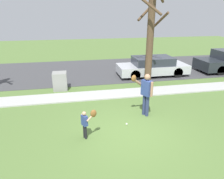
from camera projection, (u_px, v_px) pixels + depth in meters
name	position (u px, v px, depth m)	size (l,w,h in m)	color
ground_plane	(110.00, 96.00, 10.65)	(48.00, 48.00, 0.00)	#567538
sidewalk_strip	(110.00, 94.00, 10.73)	(36.00, 1.20, 0.06)	#B2B2AD
road_surface	(97.00, 70.00, 15.34)	(36.00, 6.80, 0.02)	#424244
person_adult	(146.00, 91.00, 8.26)	(0.86, 0.57, 1.76)	navy
person_child	(87.00, 120.00, 6.84)	(0.54, 0.32, 1.04)	black
baseball	(127.00, 124.00, 7.87)	(0.07, 0.07, 0.07)	white
utility_cabinet	(60.00, 81.00, 11.30)	(0.74, 0.71, 0.97)	gray
street_tree_near	(150.00, 34.00, 11.48)	(1.85, 1.88, 5.41)	brown
parked_sedan_silver	(152.00, 66.00, 13.83)	(4.60, 1.80, 1.23)	silver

